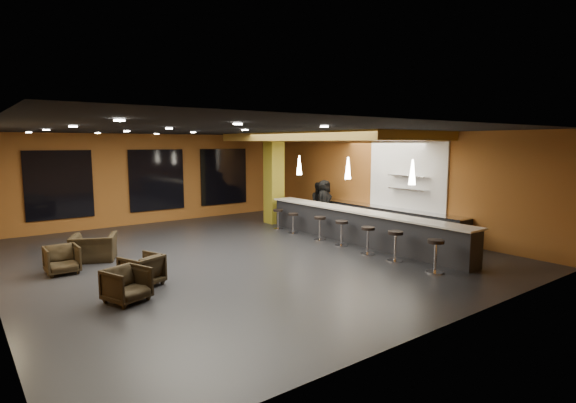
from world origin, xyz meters
TOP-DOWN VIEW (x-y plane):
  - floor at (0.00, 0.00)m, footprint 12.00×13.00m
  - ceiling at (0.00, 0.00)m, footprint 12.00×13.00m
  - wall_back at (0.00, 6.55)m, footprint 12.00×0.10m
  - wall_front at (0.00, -6.55)m, footprint 12.00×0.10m
  - wall_right at (6.05, 0.00)m, footprint 0.10×13.00m
  - wood_soffit at (4.00, 1.00)m, footprint 3.60×8.00m
  - window_left at (-3.50, 6.44)m, footprint 2.20×0.06m
  - window_center at (0.00, 6.44)m, footprint 2.20×0.06m
  - window_right at (3.00, 6.44)m, footprint 2.20×0.06m
  - tile_backsplash at (5.96, -1.00)m, footprint 0.06×3.20m
  - bar_counter at (3.65, -1.00)m, footprint 0.60×8.00m
  - bar_top at (3.65, -1.00)m, footprint 0.78×8.10m
  - prep_counter at (5.65, -0.50)m, footprint 0.70×6.00m
  - prep_top at (5.65, -0.50)m, footprint 0.72×6.00m
  - wall_shelf_lower at (5.82, -1.20)m, footprint 0.30×1.50m
  - wall_shelf_upper at (5.82, -1.20)m, footprint 0.30×1.50m
  - column at (3.65, 3.60)m, footprint 0.60×0.60m
  - pendant_0 at (3.65, -3.00)m, footprint 0.20×0.20m
  - pendant_1 at (3.65, -0.50)m, footprint 0.20×0.20m
  - pendant_2 at (3.65, 2.00)m, footprint 0.20×0.20m
  - staff_a at (4.76, 1.88)m, footprint 0.66×0.48m
  - staff_b at (5.00, 2.42)m, footprint 0.95×0.84m
  - staff_c at (4.93, 2.06)m, footprint 0.98×0.80m
  - armchair_a at (-3.89, -1.96)m, footprint 0.96×0.97m
  - armchair_b at (-3.30, -1.13)m, footprint 0.98×0.99m
  - armchair_c at (-4.52, 0.96)m, footprint 0.74×0.76m
  - armchair_d at (-3.59, 1.76)m, footprint 1.39×1.32m
  - bar_stool_0 at (2.73, -4.46)m, footprint 0.42×0.42m
  - bar_stool_1 at (2.81, -3.17)m, footprint 0.41×0.41m
  - bar_stool_2 at (2.80, -2.20)m, footprint 0.40×0.40m
  - bar_stool_3 at (2.93, -1.00)m, footprint 0.40×0.40m
  - bar_stool_4 at (2.95, 0.04)m, footprint 0.39×0.39m
  - bar_stool_5 at (2.92, 1.41)m, footprint 0.36×0.36m
  - bar_stool_6 at (2.98, 2.39)m, footprint 0.37×0.37m

SIDE VIEW (x-z plane):
  - floor at x=0.00m, z-range -0.10..0.00m
  - armchair_c at x=-4.52m, z-range 0.00..0.69m
  - armchair_a at x=-3.89m, z-range 0.00..0.69m
  - armchair_b at x=-3.30m, z-range 0.00..0.71m
  - armchair_d at x=-3.59m, z-range 0.00..0.71m
  - prep_counter at x=5.65m, z-range 0.00..0.86m
  - bar_stool_5 at x=2.92m, z-range 0.10..0.82m
  - bar_stool_6 at x=2.98m, z-range 0.10..0.84m
  - bar_stool_4 at x=2.95m, z-range 0.11..0.89m
  - bar_counter at x=3.65m, z-range 0.00..1.00m
  - bar_stool_3 at x=2.93m, z-range 0.11..0.89m
  - bar_stool_2 at x=2.80m, z-range 0.11..0.90m
  - bar_stool_1 at x=2.81m, z-range 0.11..0.93m
  - bar_stool_0 at x=2.73m, z-range 0.12..0.94m
  - staff_b at x=5.00m, z-range 0.00..1.62m
  - staff_a at x=4.76m, z-range 0.00..1.70m
  - staff_c at x=4.93m, z-range 0.00..1.74m
  - prep_top at x=5.65m, z-range 0.87..0.90m
  - bar_top at x=3.65m, z-range 1.00..1.05m
  - wall_shelf_lower at x=5.82m, z-range 1.59..1.61m
  - window_left at x=-3.50m, z-range 0.50..2.90m
  - window_center at x=0.00m, z-range 0.50..2.90m
  - window_right at x=3.00m, z-range 0.50..2.90m
  - wall_back at x=0.00m, z-range 0.00..3.50m
  - wall_front at x=0.00m, z-range 0.00..3.50m
  - wall_right at x=6.05m, z-range 0.00..3.50m
  - column at x=3.65m, z-range 0.00..3.50m
  - tile_backsplash at x=5.96m, z-range 0.80..3.20m
  - wall_shelf_upper at x=5.82m, z-range 2.03..2.06m
  - pendant_0 at x=3.65m, z-range 2.00..2.70m
  - pendant_1 at x=3.65m, z-range 2.00..2.70m
  - pendant_2 at x=3.65m, z-range 2.00..2.70m
  - wood_soffit at x=4.00m, z-range 3.22..3.50m
  - ceiling at x=0.00m, z-range 3.50..3.60m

